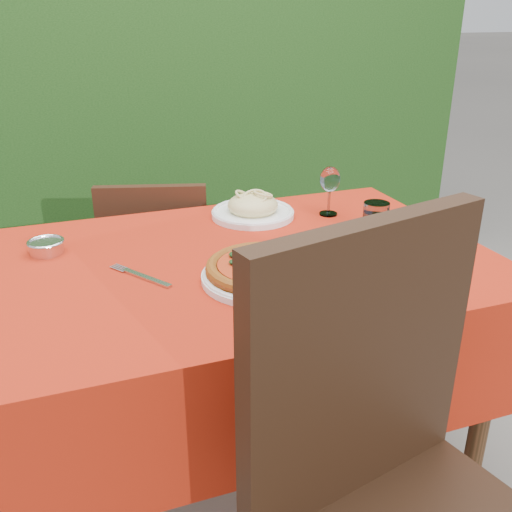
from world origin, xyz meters
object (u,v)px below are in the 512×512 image
object	(u,v)px
chair_near	(401,493)
pasta_plate	(253,209)
chair_far	(159,271)
steel_ramekin	(46,248)
fork	(147,278)
wine_glass	(330,181)
pizza_plate	(263,270)
water_glass	(375,220)

from	to	relation	value
chair_near	pasta_plate	world-z (taller)	chair_near
chair_far	steel_ramekin	world-z (taller)	chair_far
chair_far	fork	distance (m)	0.73
chair_far	fork	xyz separation A→B (m)	(-0.14, -0.66, 0.29)
chair_far	wine_glass	bearing A→B (deg)	156.16
pizza_plate	fork	bearing A→B (deg)	158.96
pasta_plate	steel_ramekin	xyz separation A→B (m)	(-0.60, -0.09, -0.01)
chair_near	wine_glass	world-z (taller)	chair_near
pizza_plate	fork	size ratio (longest dim) A/B	1.54
chair_far	steel_ramekin	size ratio (longest dim) A/B	9.38
chair_near	chair_far	xyz separation A→B (m)	(-0.16, 1.29, -0.13)
chair_near	chair_far	distance (m)	1.31
pasta_plate	fork	bearing A→B (deg)	-139.35
water_glass	fork	distance (m)	0.66
water_glass	pasta_plate	bearing A→B (deg)	136.13
pizza_plate	pasta_plate	world-z (taller)	pasta_plate
water_glass	wine_glass	size ratio (longest dim) A/B	0.62
pasta_plate	steel_ramekin	distance (m)	0.60
chair_near	pizza_plate	world-z (taller)	chair_near
wine_glass	fork	size ratio (longest dim) A/B	0.73
chair_near	water_glass	world-z (taller)	chair_near
fork	wine_glass	bearing A→B (deg)	-9.61
wine_glass	steel_ramekin	bearing A→B (deg)	-178.30
chair_far	pizza_plate	size ratio (longest dim) A/B	2.52
fork	pasta_plate	bearing A→B (deg)	7.35
wine_glass	steel_ramekin	size ratio (longest dim) A/B	1.76
water_glass	wine_glass	distance (m)	0.21
pizza_plate	wine_glass	world-z (taller)	wine_glass
fork	steel_ramekin	xyz separation A→B (m)	(-0.21, 0.24, 0.01)
chair_far	steel_ramekin	xyz separation A→B (m)	(-0.35, -0.41, 0.30)
chair_far	pizza_plate	world-z (taller)	chair_far
pasta_plate	wine_glass	size ratio (longest dim) A/B	1.66
water_glass	wine_glass	xyz separation A→B (m)	(-0.04, 0.20, 0.06)
pasta_plate	wine_glass	xyz separation A→B (m)	(0.22, -0.06, 0.08)
chair_near	steel_ramekin	distance (m)	1.03
pizza_plate	water_glass	distance (m)	0.43
chair_near	pizza_plate	size ratio (longest dim) A/B	3.25
chair_far	pasta_plate	size ratio (longest dim) A/B	3.22
chair_far	water_glass	bearing A→B (deg)	147.12
wine_glass	pasta_plate	bearing A→B (deg)	164.60
pizza_plate	pasta_plate	distance (m)	0.44
fork	water_glass	bearing A→B (deg)	-27.26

